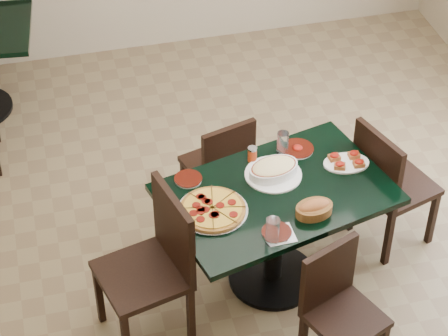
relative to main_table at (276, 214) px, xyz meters
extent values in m
plane|color=brown|center=(-0.20, 0.20, -0.57)|extent=(5.50, 5.50, 0.00)
cube|color=black|center=(0.00, 0.00, 0.16)|extent=(1.49, 1.15, 0.04)
cylinder|color=black|center=(0.00, 0.00, -0.21)|extent=(0.11, 0.11, 0.71)
cylinder|color=black|center=(0.00, 0.00, -0.55)|extent=(0.57, 0.57, 0.03)
cube|color=black|center=(-0.19, 0.74, -0.18)|extent=(0.48, 0.48, 0.04)
cube|color=black|center=(-0.15, 0.57, 0.05)|extent=(0.38, 0.15, 0.41)
cube|color=black|center=(-0.08, 0.94, -0.38)|extent=(0.05, 0.05, 0.37)
cube|color=black|center=(0.01, 0.63, -0.38)|extent=(0.05, 0.05, 0.37)
cube|color=black|center=(-0.40, 0.85, -0.38)|extent=(0.05, 0.05, 0.37)
cube|color=black|center=(-0.31, 0.54, -0.38)|extent=(0.05, 0.05, 0.37)
cube|color=black|center=(0.20, -0.73, -0.18)|extent=(0.50, 0.50, 0.04)
cube|color=black|center=(0.13, -0.58, 0.04)|extent=(0.37, 0.18, 0.41)
cube|color=black|center=(0.28, -0.52, -0.38)|extent=(0.05, 0.05, 0.37)
cube|color=black|center=(0.87, 0.19, -0.12)|extent=(0.55, 0.55, 0.04)
cube|color=black|center=(0.69, 0.13, 0.13)|extent=(0.17, 0.43, 0.47)
cube|color=black|center=(1.11, 0.07, -0.35)|extent=(0.05, 0.05, 0.43)
cube|color=black|center=(0.75, -0.05, -0.35)|extent=(0.05, 0.05, 0.43)
cube|color=black|center=(1.00, 0.43, -0.35)|extent=(0.05, 0.05, 0.43)
cube|color=black|center=(0.64, 0.31, -0.35)|extent=(0.05, 0.05, 0.43)
cube|color=black|center=(-0.86, -0.22, -0.08)|extent=(0.57, 0.57, 0.04)
cube|color=black|center=(-0.65, -0.17, 0.19)|extent=(0.16, 0.47, 0.50)
cube|color=black|center=(-1.11, -0.08, -0.34)|extent=(0.05, 0.05, 0.46)
cube|color=black|center=(-0.72, 0.02, -0.34)|extent=(0.05, 0.05, 0.46)
cube|color=black|center=(-0.61, -0.37, -0.34)|extent=(0.05, 0.05, 0.46)
cylinder|color=#B2B2B9|center=(-0.41, -0.08, 0.19)|extent=(0.41, 0.41, 0.01)
cylinder|color=#946120|center=(-0.41, -0.08, 0.20)|extent=(0.38, 0.38, 0.02)
cylinder|color=gold|center=(-0.41, -0.08, 0.21)|extent=(0.34, 0.34, 0.01)
cylinder|color=white|center=(0.02, 0.15, 0.19)|extent=(0.35, 0.35, 0.01)
ellipsoid|color=beige|center=(0.02, 0.15, 0.25)|extent=(0.31, 0.23, 0.04)
ellipsoid|color=#A25B2D|center=(0.15, -0.23, 0.24)|extent=(0.20, 0.12, 0.08)
cylinder|color=white|center=(-0.10, -0.34, 0.19)|extent=(0.17, 0.17, 0.01)
cylinder|color=#340903|center=(-0.10, -0.34, 0.19)|extent=(0.17, 0.17, 0.00)
cylinder|color=white|center=(0.24, 0.34, 0.19)|extent=(0.20, 0.20, 0.01)
cylinder|color=#340903|center=(0.24, 0.34, 0.19)|extent=(0.20, 0.20, 0.00)
ellipsoid|color=#A21D08|center=(0.24, 0.34, 0.20)|extent=(0.06, 0.06, 0.03)
cylinder|color=white|center=(-0.49, 0.23, 0.19)|extent=(0.17, 0.17, 0.01)
cylinder|color=#340903|center=(-0.49, 0.23, 0.19)|extent=(0.17, 0.17, 0.00)
cube|color=white|center=(-0.09, -0.35, 0.18)|extent=(0.16, 0.16, 0.00)
cube|color=#B2B2B9|center=(-0.07, -0.35, 0.19)|extent=(0.02, 0.15, 0.00)
cylinder|color=white|center=(0.13, 0.33, 0.26)|extent=(0.07, 0.07, 0.16)
cylinder|color=white|center=(-0.15, -0.39, 0.26)|extent=(0.08, 0.08, 0.16)
cylinder|color=#CA4815|center=(-0.07, 0.31, 0.23)|extent=(0.06, 0.06, 0.09)
cylinder|color=#B2B2B9|center=(-0.07, 0.31, 0.27)|extent=(0.06, 0.06, 0.01)
camera|label=1|loc=(-1.23, -3.65, 3.61)|focal=70.00mm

